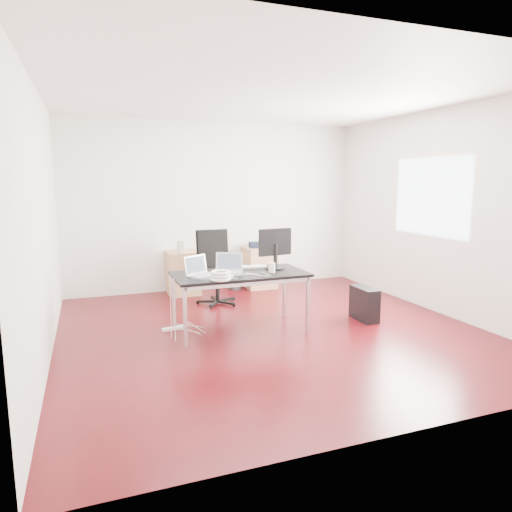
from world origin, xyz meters
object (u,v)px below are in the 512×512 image
object	(u,v)px
office_chair	(215,263)
filing_cabinet_right	(260,267)
filing_cabinet_left	(183,273)
pc_tower	(364,304)
desk	(240,277)

from	to	relation	value
office_chair	filing_cabinet_right	distance (m)	1.24
office_chair	filing_cabinet_right	bearing A→B (deg)	34.63
filing_cabinet_left	pc_tower	xyz separation A→B (m)	(1.97, -2.25, -0.13)
office_chair	filing_cabinet_left	world-z (taller)	office_chair
office_chair	filing_cabinet_left	xyz separation A→B (m)	(-0.35, 0.71, -0.26)
desk	filing_cabinet_right	size ratio (longest dim) A/B	2.29
filing_cabinet_left	filing_cabinet_right	xyz separation A→B (m)	(1.33, 0.00, 0.00)
filing_cabinet_right	filing_cabinet_left	bearing A→B (deg)	180.00
filing_cabinet_left	office_chair	bearing A→B (deg)	-63.52
filing_cabinet_right	office_chair	bearing A→B (deg)	-144.03
office_chair	pc_tower	size ratio (longest dim) A/B	2.40
office_chair	filing_cabinet_left	size ratio (longest dim) A/B	1.54
filing_cabinet_left	pc_tower	world-z (taller)	filing_cabinet_left
filing_cabinet_left	desk	bearing A→B (deg)	-82.40
desk	filing_cabinet_right	distance (m)	2.38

